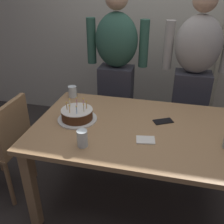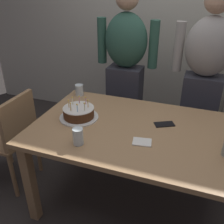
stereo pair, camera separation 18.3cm
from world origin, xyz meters
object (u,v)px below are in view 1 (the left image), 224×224
(birthday_cake, at_px, (77,115))
(person_man_bearded, at_px, (116,71))
(napkin_stack, at_px, (146,140))
(water_glass_far, at_px, (82,138))
(person_woman_cardigan, at_px, (193,77))
(water_glass_near, at_px, (73,92))
(cell_phone, at_px, (163,121))
(dining_chair, at_px, (6,141))

(birthday_cake, bearing_deg, person_man_bearded, 81.31)
(napkin_stack, xyz_separation_m, person_man_bearded, (-0.42, 0.97, 0.13))
(water_glass_far, bearing_deg, person_woman_cardigan, 57.37)
(water_glass_near, xyz_separation_m, cell_phone, (0.83, -0.27, -0.05))
(birthday_cake, height_order, cell_phone, birthday_cake)
(water_glass_near, height_order, person_woman_cardigan, person_woman_cardigan)
(person_man_bearded, bearing_deg, person_woman_cardigan, -180.00)
(person_man_bearded, height_order, person_woman_cardigan, same)
(person_man_bearded, xyz_separation_m, person_woman_cardigan, (0.75, 0.00, 0.00))
(birthday_cake, relative_size, person_woman_cardigan, 0.18)
(person_woman_cardigan, bearing_deg, napkin_stack, 71.19)
(person_man_bearded, bearing_deg, cell_phone, 127.20)
(birthday_cake, xyz_separation_m, cell_phone, (0.64, 0.12, -0.04))
(water_glass_near, relative_size, dining_chair, 0.12)
(water_glass_far, xyz_separation_m, cell_phone, (0.49, 0.44, -0.05))
(person_man_bearded, bearing_deg, water_glass_near, 52.68)
(water_glass_near, height_order, water_glass_far, water_glass_far)
(water_glass_far, bearing_deg, person_man_bearded, 91.58)
(water_glass_far, xyz_separation_m, dining_chair, (-0.76, 0.21, -0.28))
(water_glass_near, distance_m, napkin_stack, 0.92)
(birthday_cake, bearing_deg, cell_phone, 10.44)
(birthday_cake, bearing_deg, water_glass_far, -64.20)
(dining_chair, bearing_deg, napkin_stack, 87.10)
(water_glass_near, xyz_separation_m, dining_chair, (-0.41, -0.49, -0.27))
(water_glass_far, bearing_deg, birthday_cake, 115.80)
(water_glass_far, bearing_deg, dining_chair, 164.23)
(birthday_cake, distance_m, person_woman_cardigan, 1.19)
(person_woman_cardigan, bearing_deg, dining_chair, 31.61)
(birthday_cake, xyz_separation_m, water_glass_far, (0.15, -0.32, 0.01))
(water_glass_far, height_order, napkin_stack, water_glass_far)
(napkin_stack, bearing_deg, cell_phone, 70.39)
(birthday_cake, relative_size, cell_phone, 2.09)
(birthday_cake, height_order, dining_chair, birthday_cake)
(cell_phone, xyz_separation_m, person_woman_cardigan, (0.23, 0.69, 0.13))
(water_glass_near, bearing_deg, person_man_bearded, 52.68)
(person_man_bearded, xyz_separation_m, dining_chair, (-0.73, -0.91, -0.36))
(napkin_stack, height_order, person_woman_cardigan, person_woman_cardigan)
(person_man_bearded, height_order, dining_chair, person_man_bearded)
(napkin_stack, bearing_deg, water_glass_far, -158.19)
(person_man_bearded, bearing_deg, dining_chair, 51.35)
(water_glass_near, bearing_deg, person_woman_cardigan, 21.22)
(cell_phone, relative_size, dining_chair, 0.17)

